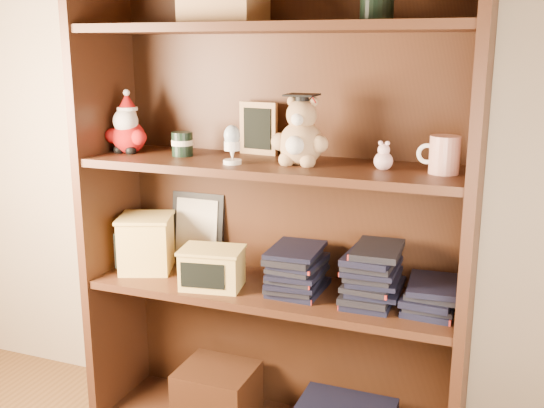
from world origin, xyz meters
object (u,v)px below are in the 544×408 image
at_px(bookcase, 277,213).
at_px(grad_teddy_bear, 301,137).
at_px(teacher_mug, 444,155).
at_px(treats_box, 146,243).

relative_size(bookcase, grad_teddy_bear, 7.61).
distance_m(grad_teddy_bear, teacher_mug, 0.41).
bearing_deg(bookcase, grad_teddy_bear, -31.09).
height_order(bookcase, teacher_mug, bookcase).
distance_m(bookcase, teacher_mug, 0.55).
relative_size(grad_teddy_bear, treats_box, 0.95).
xyz_separation_m(teacher_mug, treats_box, (-0.95, -0.00, -0.36)).
distance_m(grad_teddy_bear, treats_box, 0.67).
bearing_deg(teacher_mug, grad_teddy_bear, -179.10).
height_order(grad_teddy_bear, teacher_mug, grad_teddy_bear).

